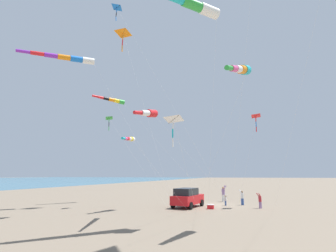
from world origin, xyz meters
TOP-DOWN VIEW (x-y plane):
  - ground_plane at (0.00, 0.00)m, footprint 600.00×600.00m
  - parked_car at (-2.64, -3.03)m, footprint 2.71×4.57m
  - cooler_box at (-0.29, -3.62)m, footprint 0.62×0.42m
  - person_adult_flyer at (0.35, 3.35)m, footprint 0.68×0.63m
  - person_child_green_jacket at (0.87, -0.54)m, footprint 0.38×0.41m
  - person_child_grey_jacket at (2.54, 0.51)m, footprint 0.52×0.42m
  - person_bystander_far at (4.22, -1.81)m, footprint 0.51×0.50m
  - kite_windsock_purple_drifting at (-5.77, -6.01)m, footprint 8.02×8.36m
  - kite_delta_black_fish_shape at (-1.19, -13.14)m, footprint 1.41×11.38m
  - kite_delta_magenta_far_left at (-7.70, -9.42)m, footprint 9.79×7.10m
  - kite_windsock_orange_high_right at (-12.52, -1.14)m, footprint 12.52×9.35m
  - kite_delta_long_streamer_right at (-10.43, -5.44)m, footprint 5.74×3.77m
  - kite_windsock_rainbow_low_near at (-14.18, -7.91)m, footprint 12.80×10.36m
  - kite_windsock_striped_overhead at (3.10, -12.65)m, footprint 5.82×13.33m
  - kite_windsock_yellow_midlevel at (-4.99, -11.58)m, footprint 3.42×9.42m
  - kite_delta_checkered_midright at (-9.85, -4.16)m, footprint 6.73×1.95m
  - kite_windsock_blue_topmost at (-0.23, -13.02)m, footprint 5.62×16.33m
  - kite_delta_white_trailing at (4.39, -0.92)m, footprint 2.87×7.53m

SIDE VIEW (x-z plane):
  - ground_plane at x=0.00m, z-range 0.00..0.00m
  - cooler_box at x=-0.29m, z-range 0.00..0.42m
  - person_child_green_jacket at x=0.87m, z-range 0.05..1.19m
  - person_bystander_far at x=4.22m, z-range 0.06..1.50m
  - person_child_grey_jacket at x=2.54m, z-range 0.07..1.68m
  - parked_car at x=-2.64m, z-range 0.03..1.88m
  - person_adult_flyer at x=0.35m, z-range 0.09..2.00m
  - kite_windsock_yellow_midlevel at x=-4.99m, z-range 2.67..8.81m
  - kite_delta_black_fish_shape at x=-1.19m, z-range 3.16..10.08m
  - kite_delta_long_streamer_right at x=-10.43m, z-range 4.35..13.61m
  - kite_windsock_purple_drifting at x=-5.77m, z-range 4.27..13.91m
  - kite_delta_white_trailing at x=4.39m, z-range 4.47..13.98m
  - kite_windsock_striped_overhead at x=3.10m, z-range 4.52..14.93m
  - kite_windsock_orange_high_right at x=-12.52m, z-range 6.10..18.80m
  - kite_windsock_blue_topmost at x=-0.23m, z-range 7.31..22.72m
  - kite_windsock_rainbow_low_near at x=-14.18m, z-range 7.34..23.16m
  - kite_delta_magenta_far_left at x=-7.70m, z-range 9.14..28.06m
  - kite_delta_checkered_midright at x=-9.85m, z-range 9.51..29.41m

